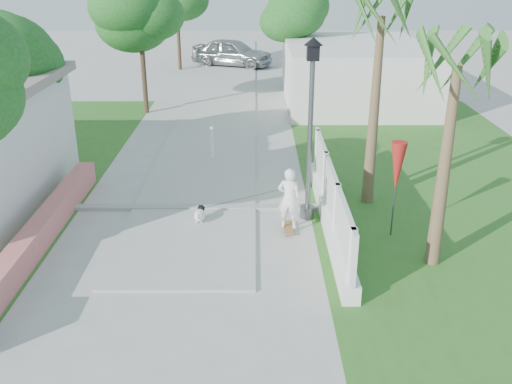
{
  "coord_description": "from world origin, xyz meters",
  "views": [
    {
      "loc": [
        1.59,
        -7.57,
        6.09
      ],
      "look_at": [
        1.61,
        4.51,
        1.1
      ],
      "focal_mm": 40.0,
      "sensor_mm": 36.0,
      "label": 1
    }
  ],
  "objects_px": {
    "street_lamp": "(310,124)",
    "skateboarder": "(252,199)",
    "dog": "(200,214)",
    "parked_car": "(232,52)",
    "bollard": "(212,142)",
    "patio_umbrella": "(397,168)"
  },
  "relations": [
    {
      "from": "bollard",
      "to": "patio_umbrella",
      "type": "distance_m",
      "value": 7.25
    },
    {
      "from": "bollard",
      "to": "dog",
      "type": "xyz_separation_m",
      "value": [
        0.03,
        -4.81,
        -0.36
      ]
    },
    {
      "from": "patio_umbrella",
      "to": "skateboarder",
      "type": "distance_m",
      "value": 3.47
    },
    {
      "from": "bollard",
      "to": "patio_umbrella",
      "type": "relative_size",
      "value": 0.47
    },
    {
      "from": "dog",
      "to": "parked_car",
      "type": "bearing_deg",
      "value": 95.82
    },
    {
      "from": "dog",
      "to": "patio_umbrella",
      "type": "bearing_deg",
      "value": -2.76
    },
    {
      "from": "street_lamp",
      "to": "parked_car",
      "type": "height_order",
      "value": "street_lamp"
    },
    {
      "from": "street_lamp",
      "to": "parked_car",
      "type": "xyz_separation_m",
      "value": [
        -2.68,
        21.51,
        -1.61
      ]
    },
    {
      "from": "street_lamp",
      "to": "skateboarder",
      "type": "bearing_deg",
      "value": -159.95
    },
    {
      "from": "bollard",
      "to": "skateboarder",
      "type": "height_order",
      "value": "skateboarder"
    },
    {
      "from": "street_lamp",
      "to": "patio_umbrella",
      "type": "height_order",
      "value": "street_lamp"
    },
    {
      "from": "bollard",
      "to": "parked_car",
      "type": "height_order",
      "value": "parked_car"
    },
    {
      "from": "bollard",
      "to": "dog",
      "type": "bearing_deg",
      "value": -89.66
    },
    {
      "from": "patio_umbrella",
      "to": "bollard",
      "type": "bearing_deg",
      "value": 129.91
    },
    {
      "from": "street_lamp",
      "to": "skateboarder",
      "type": "distance_m",
      "value": 2.26
    },
    {
      "from": "skateboarder",
      "to": "parked_car",
      "type": "relative_size",
      "value": 0.51
    },
    {
      "from": "patio_umbrella",
      "to": "street_lamp",
      "type": "bearing_deg",
      "value": 152.24
    },
    {
      "from": "dog",
      "to": "bollard",
      "type": "bearing_deg",
      "value": 96.13
    },
    {
      "from": "patio_umbrella",
      "to": "dog",
      "type": "relative_size",
      "value": 3.74
    },
    {
      "from": "patio_umbrella",
      "to": "parked_car",
      "type": "xyz_separation_m",
      "value": [
        -4.58,
        22.51,
        -0.87
      ]
    },
    {
      "from": "parked_car",
      "to": "patio_umbrella",
      "type": "bearing_deg",
      "value": -147.74
    },
    {
      "from": "skateboarder",
      "to": "street_lamp",
      "type": "bearing_deg",
      "value": -146.62
    }
  ]
}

